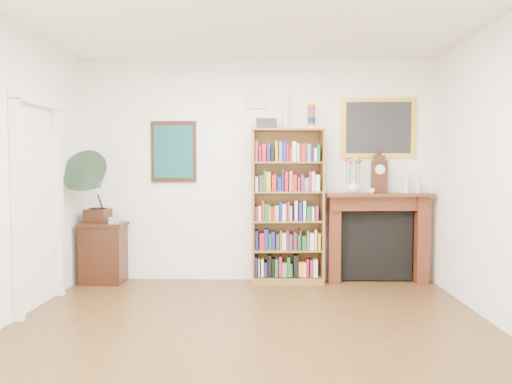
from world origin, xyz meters
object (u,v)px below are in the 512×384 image
side_cabinet (103,253)px  bottle_right (418,185)px  gramophone (93,182)px  flower_vase (353,186)px  fireplace (377,230)px  mantel_clock (379,175)px  teacup (372,191)px  bookshelf (287,197)px  cd_stack (114,220)px  bottle_left (406,183)px

side_cabinet → bottle_right: bearing=2.0°
gramophone → flower_vase: (3.20, 0.15, -0.05)m
side_cabinet → fireplace: 3.45m
gramophone → mantel_clock: bearing=8.9°
flower_vase → mantel_clock: bearing=10.0°
teacup → bottle_right: bearing=6.9°
fireplace → flower_vase: (-0.32, -0.07, 0.55)m
mantel_clock → teacup: size_ratio=5.91×
side_cabinet → fireplace: bearing=2.8°
bookshelf → cd_stack: size_ratio=18.49×
flower_vase → teacup: (0.22, -0.04, -0.05)m
bookshelf → teacup: (1.04, -0.03, 0.08)m
bookshelf → bottle_right: (1.63, 0.04, 0.15)m
bookshelf → bottle_left: (1.48, 0.03, 0.17)m
bottle_right → fireplace: bearing=175.1°
teacup → bottle_right: 0.60m
fireplace → bottle_right: bottle_right is taller
mantel_clock → teacup: 0.25m
side_cabinet → mantel_clock: mantel_clock is taller
cd_stack → flower_vase: flower_vase is taller
bottle_right → bottle_left: bearing=-177.4°
bottle_left → bottle_right: bearing=2.6°
bookshelf → side_cabinet: 2.41m
gramophone → mantel_clock: (3.54, 0.21, 0.09)m
fireplace → teacup: teacup is taller
bookshelf → teacup: bookshelf is taller
teacup → bottle_right: bottle_right is taller
bookshelf → side_cabinet: size_ratio=2.92×
side_cabinet → bottle_left: 3.88m
bottle_left → flower_vase: bearing=-178.2°
teacup → bottle_right: size_ratio=0.40×
bookshelf → fireplace: bearing=0.9°
teacup → bottle_left: bearing=8.4°
bookshelf → mantel_clock: (1.15, 0.07, 0.28)m
cd_stack → bottle_left: bottle_left is taller
side_cabinet → cd_stack: (0.17, -0.11, 0.42)m
fireplace → teacup: (-0.10, -0.11, 0.50)m
mantel_clock → fireplace: bearing=158.7°
fireplace → flower_vase: bearing=-171.3°
side_cabinet → bottle_left: size_ratio=3.16×
bookshelf → flower_vase: size_ratio=12.88×
gramophone → bottle_left: 3.87m
fireplace → cd_stack: bearing=-179.7°
bookshelf → flower_vase: 0.82m
gramophone → bottle_right: bearing=8.0°
fireplace → bottle_left: 0.68m
gramophone → mantel_clock: 3.55m
bookshelf → teacup: 1.04m
fireplace → bookshelf: bearing=-179.8°
teacup → flower_vase: bearing=168.9°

